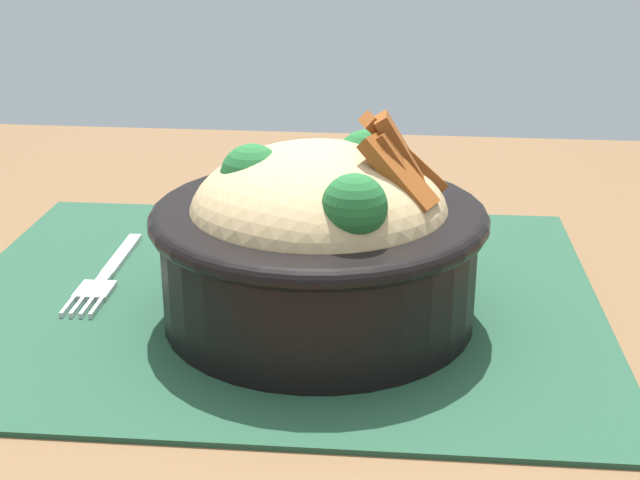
% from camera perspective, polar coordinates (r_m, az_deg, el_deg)
% --- Properties ---
extents(table, '(1.37, 0.87, 0.76)m').
position_cam_1_polar(table, '(0.59, 0.12, -9.85)').
color(table, brown).
rests_on(table, ground_plane).
extents(placemat, '(0.41, 0.34, 0.00)m').
position_cam_1_polar(placemat, '(0.58, -2.87, -3.62)').
color(placemat, '#1E422D').
rests_on(placemat, table).
extents(bowl, '(0.20, 0.20, 0.13)m').
position_cam_1_polar(bowl, '(0.53, 0.04, 0.17)').
color(bowl, black).
rests_on(bowl, placemat).
extents(fork, '(0.02, 0.14, 0.00)m').
position_cam_1_polar(fork, '(0.61, -13.46, -2.25)').
color(fork, '#B8B8B8').
rests_on(fork, placemat).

